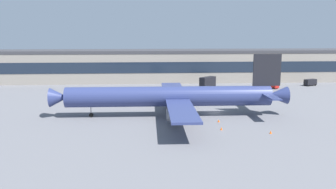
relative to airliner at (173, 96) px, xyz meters
name	(u,v)px	position (x,y,z in m)	size (l,w,h in m)	color
ground_plane	(215,113)	(11.73, 3.21, -5.20)	(600.00, 600.00, 0.00)	slate
terminal_building	(189,65)	(11.73, 64.97, 1.55)	(167.04, 16.02, 13.46)	gray
airliner	(173,96)	(0.00, 0.00, 0.00)	(60.76, 52.22, 15.93)	navy
catering_truck	(207,82)	(16.65, 46.10, -2.90)	(6.99, 6.87, 4.15)	black
crew_van	(310,82)	(58.17, 48.95, -3.74)	(5.64, 4.21, 2.55)	black
belt_loader	(271,85)	(40.66, 44.07, -4.04)	(4.67, 6.62, 1.95)	red
follow_me_car	(272,82)	(44.10, 52.85, -4.11)	(4.10, 4.68, 1.85)	yellow
traffic_cone_0	(221,128)	(9.94, -13.82, -4.86)	(0.53, 0.53, 0.66)	#F2590C
traffic_cone_1	(271,132)	(19.92, -17.43, -4.87)	(0.53, 0.53, 0.66)	#F2590C
traffic_cone_2	(219,121)	(10.70, -6.71, -4.87)	(0.53, 0.53, 0.66)	#F2590C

